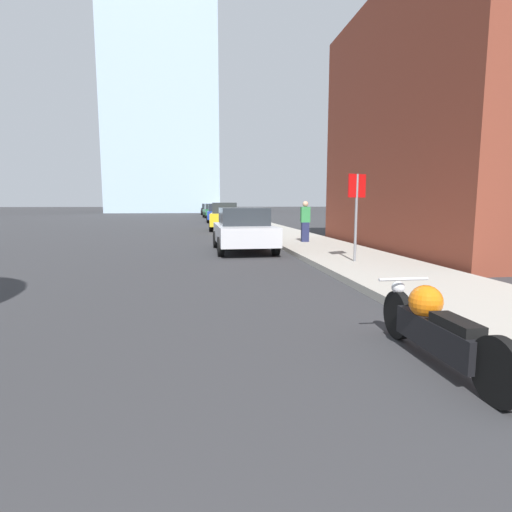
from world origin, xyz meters
name	(u,v)px	position (x,y,z in m)	size (l,w,h in m)	color
sidewalk	(242,220)	(5.28, 40.00, 0.07)	(2.85, 240.00, 0.15)	#9E998E
distant_tower	(162,42)	(-4.92, 81.62, 31.56)	(19.76, 19.76, 63.12)	#9EB7CC
motorcycle	(435,327)	(3.25, 4.53, 0.39)	(0.62, 2.30, 0.79)	black
parked_car_silver	(243,229)	(2.42, 14.71, 0.77)	(2.01, 4.16, 1.52)	#BCBCC1
parked_car_yellow	(225,217)	(2.56, 25.92, 0.85)	(2.08, 4.18, 1.72)	gold
parked_car_blue	(217,213)	(2.59, 36.41, 0.81)	(1.88, 4.25, 1.64)	#1E3899
parked_car_green	(212,211)	(2.59, 47.84, 0.82)	(2.13, 4.15, 1.64)	#1E6B33
parked_car_black	(207,209)	(2.44, 60.61, 0.83)	(1.98, 4.49, 1.63)	black
stop_sign	(356,202)	(4.94, 10.80, 1.70)	(0.57, 0.26, 2.28)	slate
pedestrian	(305,221)	(5.08, 16.27, 0.97)	(0.36, 0.23, 1.61)	#1E2347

